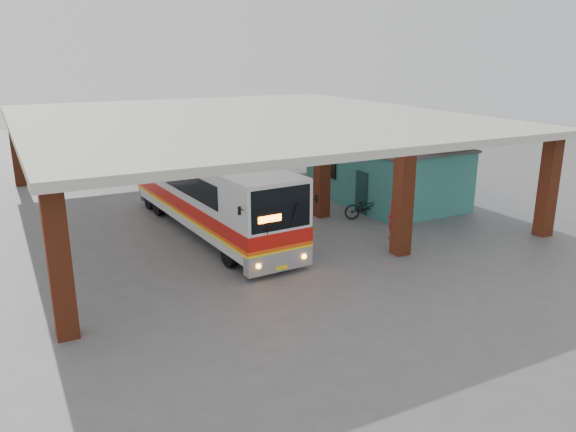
# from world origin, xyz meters

# --- Properties ---
(ground) EXTENTS (90.00, 90.00, 0.00)m
(ground) POSITION_xyz_m (0.00, 0.00, 0.00)
(ground) COLOR #515154
(ground) RESTS_ON ground
(brick_columns) EXTENTS (20.10, 21.60, 4.35)m
(brick_columns) POSITION_xyz_m (1.43, 5.00, 2.17)
(brick_columns) COLOR brown
(brick_columns) RESTS_ON ground
(canopy_roof) EXTENTS (21.00, 23.00, 0.30)m
(canopy_roof) POSITION_xyz_m (0.50, 6.50, 4.50)
(canopy_roof) COLOR beige
(canopy_roof) RESTS_ON brick_columns
(shop_building) EXTENTS (5.20, 8.20, 3.11)m
(shop_building) POSITION_xyz_m (7.49, 4.00, 1.56)
(shop_building) COLOR #2E7371
(shop_building) RESTS_ON ground
(coach_bus) EXTENTS (3.36, 12.65, 3.65)m
(coach_bus) POSITION_xyz_m (-2.59, 3.23, 1.81)
(coach_bus) COLOR silver
(coach_bus) RESTS_ON ground
(motorcycle) EXTENTS (2.32, 1.35, 1.15)m
(motorcycle) POSITION_xyz_m (4.70, 1.64, 0.58)
(motorcycle) COLOR black
(motorcycle) RESTS_ON ground
(pedestrian) EXTENTS (0.71, 0.69, 1.65)m
(pedestrian) POSITION_xyz_m (3.94, -1.24, 0.83)
(pedestrian) COLOR red
(pedestrian) RESTS_ON ground
(red_chair) EXTENTS (0.42, 0.42, 0.75)m
(red_chair) POSITION_xyz_m (5.09, 8.59, 0.34)
(red_chair) COLOR #B71313
(red_chair) RESTS_ON ground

